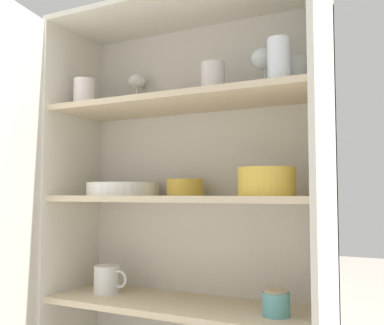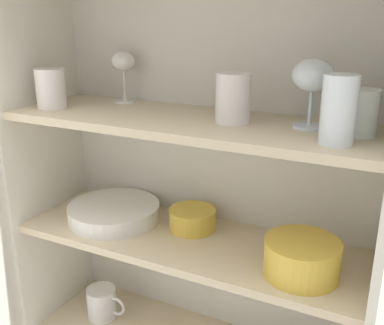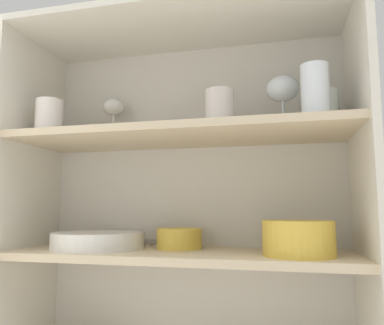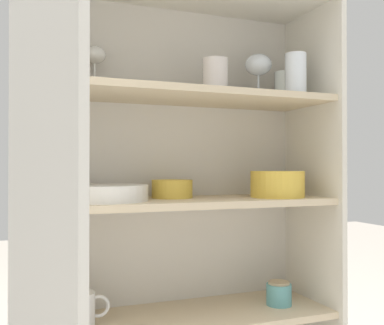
{
  "view_description": "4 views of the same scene",
  "coord_description": "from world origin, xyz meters",
  "px_view_note": "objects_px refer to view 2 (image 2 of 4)",
  "views": [
    {
      "loc": [
        0.69,
        -1.15,
        0.69
      ],
      "look_at": [
        0.02,
        0.19,
        0.79
      ],
      "focal_mm": 42.0,
      "sensor_mm": 36.0,
      "label": 1
    },
    {
      "loc": [
        0.47,
        -0.78,
        1.23
      ],
      "look_at": [
        0.02,
        0.13,
        0.89
      ],
      "focal_mm": 42.0,
      "sensor_mm": 36.0,
      "label": 2
    },
    {
      "loc": [
        0.27,
        -0.82,
        0.79
      ],
      "look_at": [
        0.02,
        0.19,
        0.92
      ],
      "focal_mm": 35.0,
      "sensor_mm": 36.0,
      "label": 3
    },
    {
      "loc": [
        -0.45,
        -1.11,
        0.77
      ],
      "look_at": [
        0.03,
        0.14,
        0.79
      ],
      "focal_mm": 42.0,
      "sensor_mm": 36.0,
      "label": 4
    }
  ],
  "objects_px": {
    "mixing_bowl_large": "(302,257)",
    "coffee_mug_primary": "(102,303)",
    "serving_bowl_small": "(192,218)",
    "plate_stack_white": "(114,212)"
  },
  "relations": [
    {
      "from": "mixing_bowl_large",
      "to": "coffee_mug_primary",
      "type": "xyz_separation_m",
      "value": [
        -0.6,
        0.04,
        -0.34
      ]
    },
    {
      "from": "mixing_bowl_large",
      "to": "serving_bowl_small",
      "type": "bearing_deg",
      "value": 163.54
    },
    {
      "from": "coffee_mug_primary",
      "to": "plate_stack_white",
      "type": "bearing_deg",
      "value": 4.16
    },
    {
      "from": "mixing_bowl_large",
      "to": "coffee_mug_primary",
      "type": "bearing_deg",
      "value": 176.14
    },
    {
      "from": "plate_stack_white",
      "to": "mixing_bowl_large",
      "type": "distance_m",
      "value": 0.54
    },
    {
      "from": "serving_bowl_small",
      "to": "coffee_mug_primary",
      "type": "distance_m",
      "value": 0.43
    },
    {
      "from": "serving_bowl_small",
      "to": "coffee_mug_primary",
      "type": "relative_size",
      "value": 0.97
    },
    {
      "from": "mixing_bowl_large",
      "to": "plate_stack_white",
      "type": "bearing_deg",
      "value": 175.21
    },
    {
      "from": "plate_stack_white",
      "to": "mixing_bowl_large",
      "type": "xyz_separation_m",
      "value": [
        0.54,
        -0.04,
        0.02
      ]
    },
    {
      "from": "mixing_bowl_large",
      "to": "coffee_mug_primary",
      "type": "relative_size",
      "value": 1.29
    }
  ]
}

